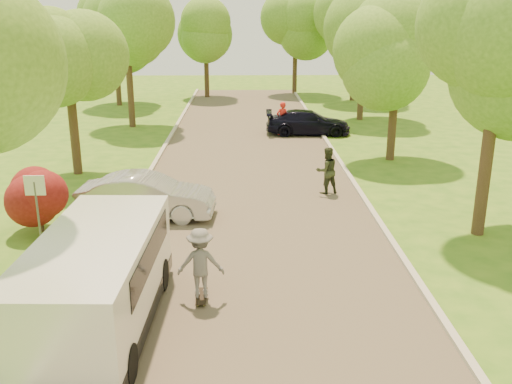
{
  "coord_description": "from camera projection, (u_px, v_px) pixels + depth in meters",
  "views": [
    {
      "loc": [
        -0.19,
        -10.74,
        6.34
      ],
      "look_at": [
        0.17,
        5.18,
        1.3
      ],
      "focal_mm": 40.0,
      "sensor_mm": 36.0,
      "label": 1
    }
  ],
  "objects": [
    {
      "name": "ground",
      "position": [
        253.0,
        323.0,
        12.16
      ],
      "size": [
        100.0,
        100.0,
        0.0
      ],
      "primitive_type": "plane",
      "color": "#336919",
      "rests_on": "ground"
    },
    {
      "name": "road",
      "position": [
        249.0,
        203.0,
        19.78
      ],
      "size": [
        8.0,
        60.0,
        0.01
      ],
      "primitive_type": "cube",
      "color": "#4C4438",
      "rests_on": "ground"
    },
    {
      "name": "curb_left",
      "position": [
        132.0,
        202.0,
        19.68
      ],
      "size": [
        0.18,
        60.0,
        0.12
      ],
      "primitive_type": "cube",
      "color": "#B2AD9E",
      "rests_on": "ground"
    },
    {
      "name": "curb_right",
      "position": [
        365.0,
        201.0,
        19.85
      ],
      "size": [
        0.18,
        60.0,
        0.12
      ],
      "primitive_type": "cube",
      "color": "#B2AD9E",
      "rests_on": "ground"
    },
    {
      "name": "street_sign",
      "position": [
        36.0,
        197.0,
        15.37
      ],
      "size": [
        0.55,
        0.06,
        2.17
      ],
      "color": "#59595E",
      "rests_on": "ground"
    },
    {
      "name": "red_shrub",
      "position": [
        38.0,
        197.0,
        16.93
      ],
      "size": [
        1.7,
        1.7,
        1.95
      ],
      "color": "#382619",
      "rests_on": "ground"
    },
    {
      "name": "tree_l_midb",
      "position": [
        72.0,
        59.0,
        22.06
      ],
      "size": [
        4.3,
        4.2,
        6.62
      ],
      "color": "#382619",
      "rests_on": "ground"
    },
    {
      "name": "tree_l_far",
      "position": [
        130.0,
        29.0,
        31.34
      ],
      "size": [
        4.92,
        4.8,
        7.79
      ],
      "color": "#382619",
      "rests_on": "ground"
    },
    {
      "name": "tree_r_mida",
      "position": [
        509.0,
        43.0,
        15.4
      ],
      "size": [
        5.13,
        5.0,
        7.95
      ],
      "color": "#382619",
      "rests_on": "ground"
    },
    {
      "name": "tree_r_midb",
      "position": [
        403.0,
        48.0,
        24.17
      ],
      "size": [
        4.51,
        4.4,
        7.01
      ],
      "color": "#382619",
      "rests_on": "ground"
    },
    {
      "name": "tree_r_far",
      "position": [
        369.0,
        21.0,
        33.43
      ],
      "size": [
        5.33,
        5.2,
        8.34
      ],
      "color": "#382619",
      "rests_on": "ground"
    },
    {
      "name": "tree_bg_a",
      "position": [
        117.0,
        28.0,
        38.96
      ],
      "size": [
        5.12,
        5.0,
        7.72
      ],
      "color": "#382619",
      "rests_on": "ground"
    },
    {
      "name": "tree_bg_b",
      "position": [
        359.0,
        24.0,
        41.16
      ],
      "size": [
        5.12,
        5.0,
        7.95
      ],
      "color": "#382619",
      "rests_on": "ground"
    },
    {
      "name": "tree_bg_c",
      "position": [
        208.0,
        30.0,
        42.99
      ],
      "size": [
        4.92,
        4.8,
        7.33
      ],
      "color": "#382619",
      "rests_on": "ground"
    },
    {
      "name": "tree_bg_d",
      "position": [
        298.0,
        26.0,
        44.95
      ],
      "size": [
        5.12,
        5.0,
        7.72
      ],
      "color": "#382619",
      "rests_on": "ground"
    },
    {
      "name": "minivan",
      "position": [
        97.0,
        281.0,
        11.67
      ],
      "size": [
        2.35,
        5.61,
        2.07
      ],
      "rotation": [
        0.0,
        0.0,
        -0.03
      ],
      "color": "white",
      "rests_on": "ground"
    },
    {
      "name": "silver_sedan",
      "position": [
        147.0,
        196.0,
        18.21
      ],
      "size": [
        4.41,
        1.79,
        1.42
      ],
      "primitive_type": "imported",
      "rotation": [
        0.0,
        0.0,
        1.5
      ],
      "color": "#AEAFB3",
      "rests_on": "ground"
    },
    {
      "name": "dark_sedan",
      "position": [
        308.0,
        122.0,
        30.7
      ],
      "size": [
        4.58,
        1.98,
        1.31
      ],
      "primitive_type": "imported",
      "rotation": [
        0.0,
        0.0,
        1.54
      ],
      "color": "black",
      "rests_on": "ground"
    },
    {
      "name": "longboard",
      "position": [
        202.0,
        296.0,
        13.11
      ],
      "size": [
        0.24,
        0.85,
        0.1
      ],
      "rotation": [
        0.0,
        0.0,
        3.15
      ],
      "color": "black",
      "rests_on": "ground"
    },
    {
      "name": "skateboarder",
      "position": [
        201.0,
        263.0,
        12.85
      ],
      "size": [
        1.07,
        0.62,
        1.65
      ],
      "primitive_type": "imported",
      "rotation": [
        0.0,
        0.0,
        3.15
      ],
      "color": "slate",
      "rests_on": "longboard"
    },
    {
      "name": "person_striped",
      "position": [
        282.0,
        119.0,
        30.46
      ],
      "size": [
        0.77,
        0.65,
        1.79
      ],
      "primitive_type": "imported",
      "rotation": [
        0.0,
        0.0,
        3.55
      ],
      "color": "red",
      "rests_on": "ground"
    },
    {
      "name": "person_olive",
      "position": [
        327.0,
        171.0,
        20.6
      ],
      "size": [
        1.0,
        0.89,
        1.72
      ],
      "primitive_type": "imported",
      "rotation": [
        0.0,
        0.0,
        3.47
      ],
      "color": "#2C341F",
      "rests_on": "ground"
    }
  ]
}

